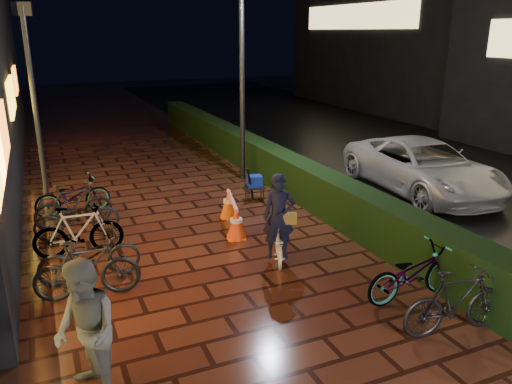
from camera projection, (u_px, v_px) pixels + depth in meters
name	position (u px, v px, depth m)	size (l,w,h in m)	color
ground	(272.00, 326.00, 7.53)	(80.00, 80.00, 0.00)	#381911
asphalt_road	(467.00, 176.00, 15.31)	(11.00, 60.00, 0.01)	black
hedge	(258.00, 157.00, 15.61)	(0.70, 20.00, 1.00)	black
bystander_person	(86.00, 332.00, 5.82)	(0.87, 0.68, 1.79)	slate
van	(422.00, 166.00, 13.66)	(2.35, 5.09, 1.41)	silver
lamp_post_hedge	(242.00, 75.00, 14.09)	(0.52, 0.28, 5.58)	black
lamp_post_sf	(33.00, 94.00, 12.83)	(0.47, 0.21, 4.93)	black
cyclist	(279.00, 230.00, 9.46)	(0.85, 1.29, 1.75)	white
traffic_barrier	(232.00, 213.00, 11.21)	(0.75, 1.69, 0.69)	#ED3D0C
cart_assembly	(254.00, 182.00, 12.96)	(0.62, 0.53, 0.97)	black
parked_bikes_storefront	(79.00, 225.00, 10.14)	(1.89, 5.09, 1.03)	black
parked_bikes_hedge	(431.00, 285.00, 7.73)	(1.87, 1.74, 1.03)	black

